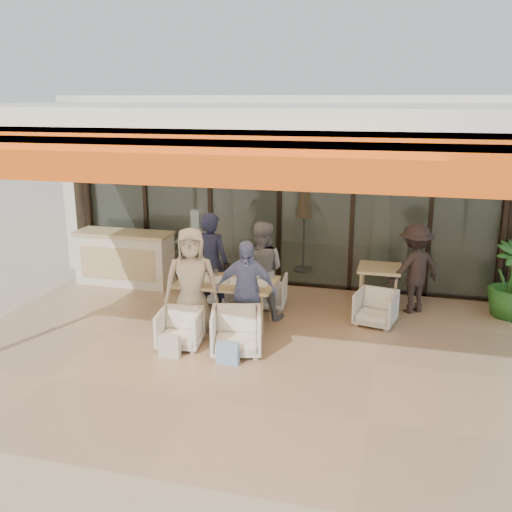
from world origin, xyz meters
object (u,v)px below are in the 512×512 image
at_px(chair_near_right, 236,330).
at_px(standing_woman, 414,269).
at_px(chair_far_right, 268,290).
at_px(dining_table, 227,284).
at_px(diner_cream, 191,282).
at_px(diner_periwinkle, 246,291).
at_px(side_table, 379,273).
at_px(potted_palm, 511,281).
at_px(chair_far_left, 221,286).
at_px(chair_near_left, 180,327).
at_px(host_counter, 125,258).
at_px(diner_navy, 211,264).
at_px(side_chair, 376,306).
at_px(diner_grey, 261,271).

distance_m(chair_near_right, standing_woman, 3.32).
bearing_deg(chair_far_right, dining_table, 59.98).
height_order(diner_cream, diner_periwinkle, diner_cream).
xyz_separation_m(side_table, potted_palm, (2.08, 0.11, -0.01)).
bearing_deg(chair_far_left, chair_near_left, 105.39).
xyz_separation_m(host_counter, diner_navy, (2.10, -1.02, 0.33)).
bearing_deg(standing_woman, chair_near_right, 5.85).
xyz_separation_m(chair_near_right, diner_cream, (-0.84, 0.50, 0.47)).
relative_size(standing_woman, potted_palm, 1.21).
relative_size(chair_far_right, diner_periwinkle, 0.41).
relative_size(dining_table, chair_far_left, 2.44).
relative_size(diner_navy, standing_woman, 1.13).
relative_size(host_counter, dining_table, 1.23).
distance_m(host_counter, diner_navy, 2.36).
relative_size(dining_table, potted_palm, 1.19).
bearing_deg(chair_near_right, side_chair, 25.28).
distance_m(chair_far_right, diner_cream, 1.71).
relative_size(chair_far_right, potted_palm, 0.50).
bearing_deg(dining_table, chair_far_left, 113.70).
bearing_deg(side_chair, chair_far_right, -179.06).
xyz_separation_m(host_counter, diner_periwinkle, (2.94, -1.92, 0.23)).
relative_size(dining_table, diner_cream, 0.91).
distance_m(chair_near_left, chair_near_right, 0.84).
distance_m(host_counter, diner_grey, 3.12).
xyz_separation_m(diner_grey, side_table, (1.83, 0.91, -0.17)).
bearing_deg(host_counter, side_table, -1.40).
bearing_deg(chair_far_right, side_chair, 163.59).
height_order(chair_near_right, diner_cream, diner_cream).
height_order(host_counter, chair_near_right, host_counter).
relative_size(chair_far_left, diner_navy, 0.36).
height_order(chair_near_left, side_table, side_table).
bearing_deg(host_counter, dining_table, -30.25).
distance_m(chair_far_left, side_chair, 2.69).
relative_size(diner_navy, diner_grey, 1.07).
xyz_separation_m(chair_near_right, standing_woman, (2.39, 2.27, 0.40)).
height_order(chair_far_right, chair_near_right, chair_near_right).
relative_size(diner_periwinkle, standing_woman, 1.00).
distance_m(diner_navy, diner_grey, 0.84).
bearing_deg(standing_woman, side_chair, 14.34).
bearing_deg(potted_palm, dining_table, -161.37).
relative_size(chair_near_left, potted_palm, 0.49).
bearing_deg(diner_cream, diner_grey, 29.74).
distance_m(chair_far_left, diner_navy, 0.74).
bearing_deg(dining_table, diner_grey, 46.21).
relative_size(side_chair, potted_palm, 0.49).
relative_size(diner_grey, diner_cream, 0.98).
bearing_deg(standing_woman, diner_grey, -17.67).
bearing_deg(chair_near_left, diner_grey, 52.17).
distance_m(diner_grey, side_chair, 1.90).
distance_m(chair_far_right, diner_periwinkle, 1.47).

